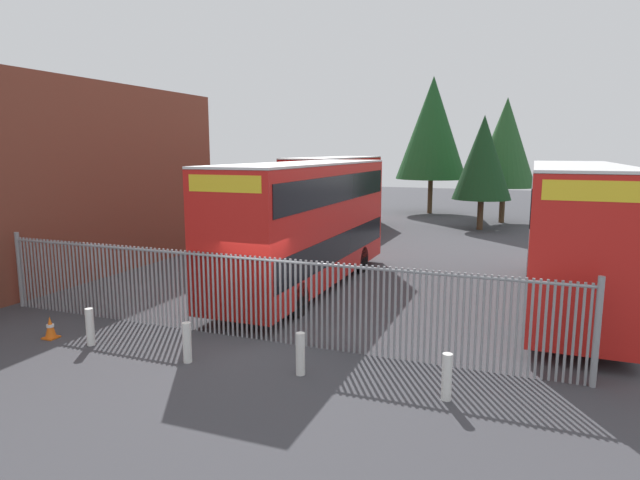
{
  "coord_description": "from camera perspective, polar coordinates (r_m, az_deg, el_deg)",
  "views": [
    {
      "loc": [
        6.23,
        -11.93,
        4.86
      ],
      "look_at": [
        0.0,
        4.0,
        2.0
      ],
      "focal_mm": 30.46,
      "sensor_mm": 36.0,
      "label": 1
    }
  ],
  "objects": [
    {
      "name": "tree_mid_row",
      "position": [
        42.56,
        11.72,
        11.44
      ],
      "size": [
        5.33,
        5.33,
        10.27
      ],
      "color": "#4C3823",
      "rests_on": "ground"
    },
    {
      "name": "bollard_near_right",
      "position": [
        12.04,
        -2.07,
        -11.87
      ],
      "size": [
        0.2,
        0.2,
        0.95
      ],
      "primitive_type": "cylinder",
      "color": "silver",
      "rests_on": "ground"
    },
    {
      "name": "traffic_cone_by_gate",
      "position": [
        15.9,
        -26.47,
        -8.24
      ],
      "size": [
        0.34,
        0.34,
        0.59
      ],
      "color": "orange",
      "rests_on": "ground"
    },
    {
      "name": "bollard_far_right",
      "position": [
        11.19,
        13.17,
        -13.83
      ],
      "size": [
        0.2,
        0.2,
        0.95
      ],
      "primitive_type": "cylinder",
      "color": "silver",
      "rests_on": "ground"
    },
    {
      "name": "ground_plane",
      "position": [
        21.44,
        3.9,
        -3.63
      ],
      "size": [
        100.0,
        100.0,
        0.0
      ],
      "primitive_type": "plane",
      "color": "#3D3D42"
    },
    {
      "name": "palisade_fence",
      "position": [
        14.14,
        -7.52,
        -5.67
      ],
      "size": [
        16.24,
        0.14,
        2.35
      ],
      "color": "gray",
      "rests_on": "ground"
    },
    {
      "name": "bollard_center_front",
      "position": [
        13.05,
        -13.79,
        -10.42
      ],
      "size": [
        0.2,
        0.2,
        0.95
      ],
      "primitive_type": "cylinder",
      "color": "silver",
      "rests_on": "ground"
    },
    {
      "name": "double_decker_bus_behind_fence_right",
      "position": [
        32.25,
        1.68,
        5.15
      ],
      "size": [
        2.54,
        10.81,
        4.42
      ],
      "color": "#B70C0C",
      "rests_on": "ground"
    },
    {
      "name": "double_decker_bus_behind_fence_left",
      "position": [
        18.29,
        25.1,
        0.94
      ],
      "size": [
        2.54,
        10.81,
        4.42
      ],
      "color": "red",
      "rests_on": "ground"
    },
    {
      "name": "bollard_near_left",
      "position": [
        14.9,
        -23.01,
        -8.4
      ],
      "size": [
        0.2,
        0.2,
        0.95
      ],
      "primitive_type": "cylinder",
      "color": "silver",
      "rests_on": "ground"
    },
    {
      "name": "tree_tall_back",
      "position": [
        34.4,
        16.75,
        8.28
      ],
      "size": [
        3.52,
        3.52,
        6.9
      ],
      "color": "#4C3823",
      "rests_on": "ground"
    },
    {
      "name": "double_decker_bus_near_gate",
      "position": [
        19.02,
        -1.43,
        2.13
      ],
      "size": [
        2.54,
        10.81,
        4.42
      ],
      "color": "red",
      "rests_on": "ground"
    },
    {
      "name": "tree_short_side",
      "position": [
        38.29,
        18.91,
        9.63
      ],
      "size": [
        4.08,
        4.08,
        8.22
      ],
      "color": "#4C3823",
      "rests_on": "ground"
    }
  ]
}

